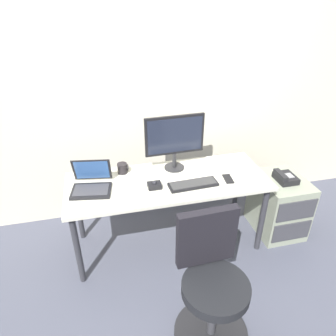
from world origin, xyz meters
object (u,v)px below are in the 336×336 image
at_px(trackball_mouse, 154,185).
at_px(desk_phone, 285,178).
at_px(file_cabinet, 279,205).
at_px(monitor_main, 175,138).
at_px(laptop, 92,183).
at_px(keyboard, 193,184).
at_px(coffee_mug, 123,168).
at_px(cell_phone, 228,179).
at_px(office_chair, 212,286).

bearing_deg(trackball_mouse, desk_phone, 0.78).
xyz_separation_m(file_cabinet, monitor_main, (-1.00, 0.24, 0.72)).
bearing_deg(monitor_main, desk_phone, -14.44).
relative_size(file_cabinet, laptop, 1.65).
bearing_deg(keyboard, desk_phone, 3.90).
height_order(laptop, coffee_mug, laptop).
distance_m(laptop, cell_phone, 1.14).
xyz_separation_m(monitor_main, laptop, (-0.74, -0.17, -0.24)).
bearing_deg(laptop, trackball_mouse, -11.97).
bearing_deg(coffee_mug, keyboard, -32.33).
bearing_deg(laptop, cell_phone, -6.43).
bearing_deg(monitor_main, keyboard, -76.03).
bearing_deg(monitor_main, coffee_mug, 176.70).
bearing_deg(cell_phone, file_cabinet, 10.99).
bearing_deg(monitor_main, office_chair, -91.42).
distance_m(file_cabinet, cell_phone, 0.73).
distance_m(trackball_mouse, coffee_mug, 0.37).
height_order(monitor_main, laptop, monitor_main).
xyz_separation_m(monitor_main, keyboard, (0.08, -0.32, -0.28)).
xyz_separation_m(desk_phone, laptop, (-1.73, 0.09, 0.15)).
bearing_deg(monitor_main, cell_phone, -36.35).
bearing_deg(laptop, monitor_main, 12.69).
height_order(monitor_main, keyboard, monitor_main).
bearing_deg(keyboard, office_chair, -97.78).
distance_m(office_chair, trackball_mouse, 0.90).
height_order(laptop, cell_phone, laptop).
bearing_deg(trackball_mouse, keyboard, -8.15).
xyz_separation_m(office_chair, laptop, (-0.71, 0.93, 0.33)).
height_order(laptop, trackball_mouse, laptop).
xyz_separation_m(keyboard, cell_phone, (0.32, 0.02, -0.01)).
relative_size(office_chair, cell_phone, 6.68).
bearing_deg(desk_phone, keyboard, -176.10).
xyz_separation_m(file_cabinet, office_chair, (-1.02, -0.85, 0.14)).
bearing_deg(cell_phone, laptop, 179.25).
bearing_deg(coffee_mug, monitor_main, -3.30).
relative_size(office_chair, trackball_mouse, 8.62).
distance_m(monitor_main, trackball_mouse, 0.45).
height_order(desk_phone, keyboard, keyboard).
xyz_separation_m(monitor_main, cell_phone, (0.40, -0.29, -0.29)).
relative_size(desk_phone, office_chair, 0.21).
bearing_deg(monitor_main, laptop, -167.31).
height_order(file_cabinet, monitor_main, monitor_main).
distance_m(file_cabinet, laptop, 1.80).
bearing_deg(cell_phone, office_chair, -112.42).
relative_size(desk_phone, monitor_main, 0.38).
distance_m(office_chair, keyboard, 0.84).
bearing_deg(keyboard, trackball_mouse, 171.85).
height_order(office_chair, trackball_mouse, office_chair).
height_order(office_chair, coffee_mug, office_chair).
bearing_deg(keyboard, monitor_main, 103.97).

